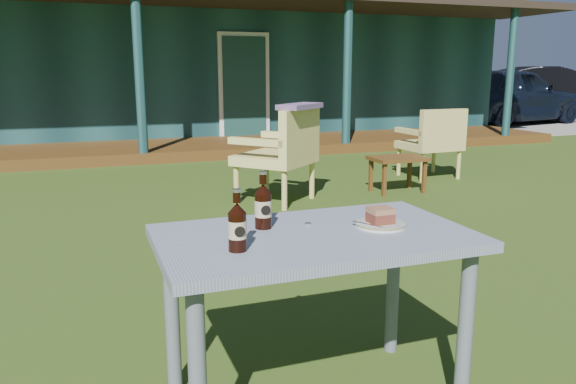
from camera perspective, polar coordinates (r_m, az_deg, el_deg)
name	(u,v)px	position (r m, az deg, el deg)	size (l,w,h in m)	color
ground	(222,272)	(3.84, -6.75, -8.12)	(80.00, 80.00, 0.00)	#334916
pavilion	(117,57)	(12.93, -16.97, 12.95)	(15.80, 8.30, 3.45)	#173B3E
gravel_strip	(529,121)	(16.55, 23.25, 6.68)	(9.00, 6.00, 0.02)	gray
car_near	(509,96)	(15.21, 21.55, 9.10)	(1.70, 4.23, 1.44)	black
car_far	(548,93)	(17.56, 24.94, 9.13)	(1.52, 4.37, 1.44)	black
cafe_table	(315,258)	(2.19, 2.71, -6.71)	(1.20, 0.70, 0.72)	slate
plate	(380,224)	(2.28, 9.37, -3.25)	(0.20, 0.20, 0.01)	silver
cake_slice	(380,215)	(2.28, 9.36, -2.32)	(0.09, 0.09, 0.06)	#5E2A1E
fork	(367,224)	(2.24, 8.05, -3.29)	(0.01, 0.14, 0.00)	silver
cola_bottle_near	(263,206)	(2.21, -2.54, -1.40)	(0.07, 0.07, 0.23)	black
cola_bottle_far	(237,226)	(1.94, -5.17, -3.50)	(0.06, 0.07, 0.22)	black
bottle_cap	(308,224)	(2.27, 2.04, -3.26)	(0.03, 0.03, 0.01)	silver
armchair_left	(283,150)	(5.70, -0.52, 4.29)	(0.98, 0.97, 0.96)	#CCBF66
armchair_right	(434,139)	(7.24, 14.58, 5.20)	(0.67, 0.63, 0.87)	#CCBF66
floral_throw	(300,106)	(5.57, 1.24, 8.71)	(0.58, 0.23, 0.05)	#6A4D7A
side_table	(398,162)	(6.33, 11.10, 3.02)	(0.60, 0.40, 0.40)	#503113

